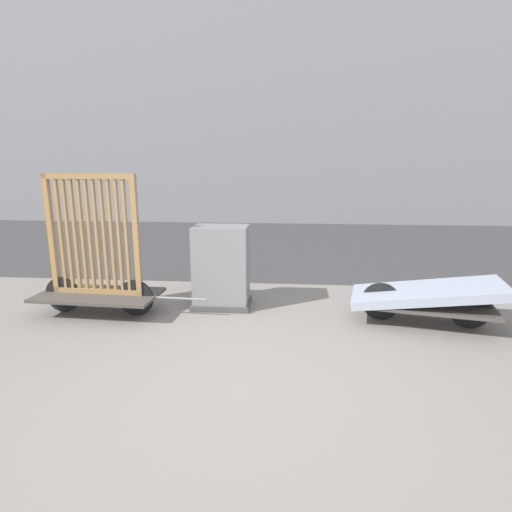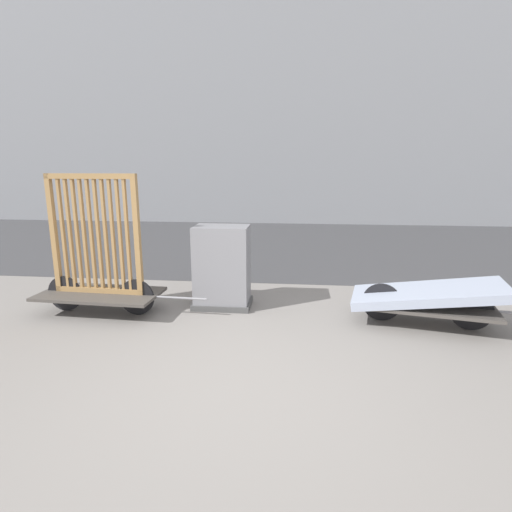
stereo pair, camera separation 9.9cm
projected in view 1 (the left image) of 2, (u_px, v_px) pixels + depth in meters
The scene contains 6 objects.
ground_plane at pixel (240, 391), 3.60m from camera, with size 60.00×60.00×0.00m, color gray.
road_strip at pixel (273, 243), 10.63m from camera, with size 56.00×7.58×0.01m.
building_facade at pixel (281, 76), 15.09m from camera, with size 48.00×4.00×10.73m.
bike_cart_with_bedframe at pixel (97, 269), 5.38m from camera, with size 2.35×0.88×1.90m.
bike_cart_with_mattress at pixel (425, 296), 5.08m from camera, with size 2.46×1.18×0.62m.
utility_cabinet at pixel (221, 270), 5.69m from camera, with size 0.82×0.58×1.17m.
Camera 1 is at (0.42, -3.23, 1.98)m, focal length 28.00 mm.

